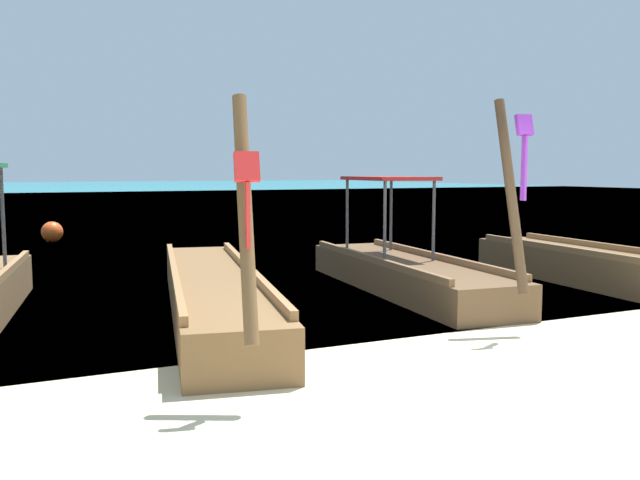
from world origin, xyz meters
name	(u,v)px	position (x,y,z in m)	size (l,w,h in m)	color
ground	(490,380)	(0.00, 0.00, 0.00)	(120.00, 120.00, 0.00)	beige
sea_water	(52,192)	(0.00, 61.67, 0.00)	(120.00, 120.00, 0.00)	teal
longtail_boat_red_ribbon	(213,293)	(-1.49, 3.85, 0.29)	(2.35, 7.14, 2.55)	brown
longtail_boat_violet_ribbon	(405,271)	(1.78, 4.28, 0.32)	(1.72, 5.79, 2.77)	brown
longtail_boat_turquoise_ribbon	(603,269)	(4.93, 3.25, 0.30)	(1.49, 6.02, 2.43)	brown
mooring_buoy_near	(52,232)	(-2.83, 14.47, 0.28)	(0.56, 0.56, 0.56)	#EA5119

